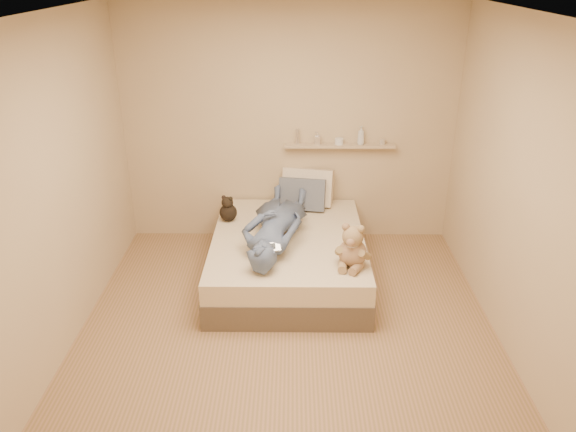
{
  "coord_description": "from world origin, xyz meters",
  "views": [
    {
      "loc": [
        0.04,
        -4.01,
        2.92
      ],
      "look_at": [
        0.0,
        0.65,
        0.8
      ],
      "focal_mm": 35.0,
      "sensor_mm": 36.0,
      "label": 1
    }
  ],
  "objects_px": {
    "pillow_grey": "(302,194)",
    "wall_shelf": "(340,146)",
    "pillow_cream": "(308,187)",
    "bed": "(288,257)",
    "dark_plush": "(228,210)",
    "person": "(275,224)",
    "teddy_bear": "(352,249)",
    "game_console": "(270,247)"
  },
  "relations": [
    {
      "from": "bed",
      "to": "person",
      "type": "distance_m",
      "value": 0.43
    },
    {
      "from": "person",
      "to": "wall_shelf",
      "type": "xyz_separation_m",
      "value": [
        0.67,
        0.99,
        0.47
      ]
    },
    {
      "from": "game_console",
      "to": "wall_shelf",
      "type": "bearing_deg",
      "value": 64.18
    },
    {
      "from": "pillow_cream",
      "to": "pillow_grey",
      "type": "xyz_separation_m",
      "value": [
        -0.06,
        -0.14,
        -0.03
      ]
    },
    {
      "from": "pillow_grey",
      "to": "wall_shelf",
      "type": "height_order",
      "value": "wall_shelf"
    },
    {
      "from": "bed",
      "to": "dark_plush",
      "type": "xyz_separation_m",
      "value": [
        -0.63,
        0.37,
        0.35
      ]
    },
    {
      "from": "teddy_bear",
      "to": "game_console",
      "type": "bearing_deg",
      "value": 177.98
    },
    {
      "from": "dark_plush",
      "to": "pillow_cream",
      "type": "height_order",
      "value": "pillow_cream"
    },
    {
      "from": "dark_plush",
      "to": "wall_shelf",
      "type": "height_order",
      "value": "wall_shelf"
    },
    {
      "from": "game_console",
      "to": "person",
      "type": "relative_size",
      "value": 0.14
    },
    {
      "from": "teddy_bear",
      "to": "pillow_grey",
      "type": "xyz_separation_m",
      "value": [
        -0.42,
        1.27,
        -0.0
      ]
    },
    {
      "from": "bed",
      "to": "dark_plush",
      "type": "relative_size",
      "value": 6.78
    },
    {
      "from": "person",
      "to": "wall_shelf",
      "type": "bearing_deg",
      "value": -114.49
    },
    {
      "from": "pillow_cream",
      "to": "pillow_grey",
      "type": "height_order",
      "value": "pillow_cream"
    },
    {
      "from": "wall_shelf",
      "to": "pillow_cream",
      "type": "bearing_deg",
      "value": -166.97
    },
    {
      "from": "bed",
      "to": "teddy_bear",
      "type": "distance_m",
      "value": 0.91
    },
    {
      "from": "pillow_cream",
      "to": "bed",
      "type": "bearing_deg",
      "value": -104.11
    },
    {
      "from": "pillow_cream",
      "to": "dark_plush",
      "type": "bearing_deg",
      "value": -151.23
    },
    {
      "from": "dark_plush",
      "to": "person",
      "type": "xyz_separation_m",
      "value": [
        0.5,
        -0.45,
        0.06
      ]
    },
    {
      "from": "game_console",
      "to": "person",
      "type": "xyz_separation_m",
      "value": [
        0.04,
        0.48,
        0.01
      ]
    },
    {
      "from": "dark_plush",
      "to": "person",
      "type": "height_order",
      "value": "person"
    },
    {
      "from": "wall_shelf",
      "to": "dark_plush",
      "type": "bearing_deg",
      "value": -155.44
    },
    {
      "from": "game_console",
      "to": "pillow_grey",
      "type": "distance_m",
      "value": 1.28
    },
    {
      "from": "teddy_bear",
      "to": "pillow_cream",
      "type": "relative_size",
      "value": 0.76
    },
    {
      "from": "dark_plush",
      "to": "pillow_grey",
      "type": "distance_m",
      "value": 0.84
    },
    {
      "from": "bed",
      "to": "pillow_grey",
      "type": "distance_m",
      "value": 0.81
    },
    {
      "from": "teddy_bear",
      "to": "dark_plush",
      "type": "height_order",
      "value": "teddy_bear"
    },
    {
      "from": "bed",
      "to": "person",
      "type": "xyz_separation_m",
      "value": [
        -0.12,
        -0.08,
        0.4
      ]
    },
    {
      "from": "pillow_cream",
      "to": "person",
      "type": "bearing_deg",
      "value": -110.19
    },
    {
      "from": "bed",
      "to": "dark_plush",
      "type": "distance_m",
      "value": 0.81
    },
    {
      "from": "person",
      "to": "wall_shelf",
      "type": "height_order",
      "value": "wall_shelf"
    },
    {
      "from": "person",
      "to": "bed",
      "type": "bearing_deg",
      "value": -138.64
    },
    {
      "from": "teddy_bear",
      "to": "pillow_cream",
      "type": "xyz_separation_m",
      "value": [
        -0.36,
        1.41,
        0.03
      ]
    },
    {
      "from": "person",
      "to": "wall_shelf",
      "type": "relative_size",
      "value": 1.23
    },
    {
      "from": "pillow_grey",
      "to": "game_console",
      "type": "bearing_deg",
      "value": -103.71
    },
    {
      "from": "game_console",
      "to": "teddy_bear",
      "type": "relative_size",
      "value": 0.5
    },
    {
      "from": "pillow_cream",
      "to": "wall_shelf",
      "type": "xyz_separation_m",
      "value": [
        0.34,
        0.08,
        0.45
      ]
    },
    {
      "from": "game_console",
      "to": "wall_shelf",
      "type": "height_order",
      "value": "wall_shelf"
    },
    {
      "from": "person",
      "to": "teddy_bear",
      "type": "bearing_deg",
      "value": 153.66
    },
    {
      "from": "dark_plush",
      "to": "pillow_grey",
      "type": "height_order",
      "value": "pillow_grey"
    },
    {
      "from": "bed",
      "to": "dark_plush",
      "type": "bearing_deg",
      "value": 149.45
    },
    {
      "from": "dark_plush",
      "to": "person",
      "type": "distance_m",
      "value": 0.68
    }
  ]
}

